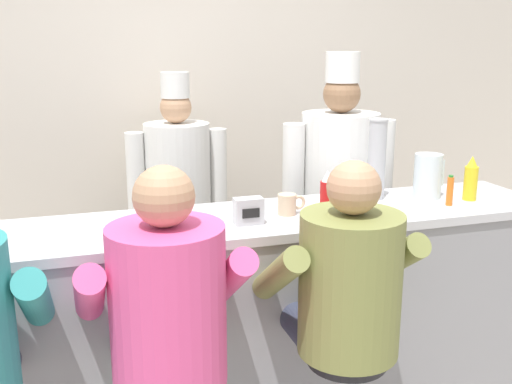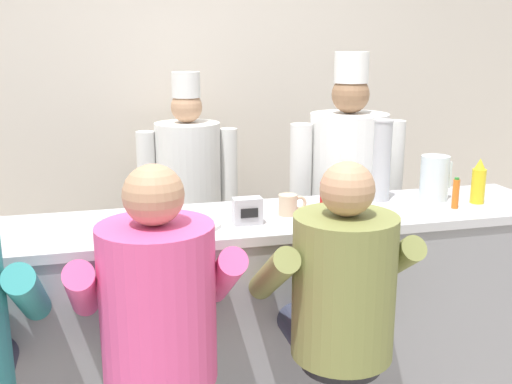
# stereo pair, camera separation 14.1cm
# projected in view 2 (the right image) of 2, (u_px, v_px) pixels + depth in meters

# --- Properties ---
(wall_back) EXTENTS (10.00, 0.06, 2.70)m
(wall_back) POSITION_uv_depth(u_px,v_px,m) (193.00, 110.00, 4.06)
(wall_back) COLOR beige
(wall_back) RESTS_ON ground_plane
(diner_counter) EXTENTS (2.94, 0.57, 1.04)m
(diner_counter) POSITION_uv_depth(u_px,v_px,m) (248.00, 323.00, 2.79)
(diner_counter) COLOR gray
(diner_counter) RESTS_ON ground_plane
(ketchup_bottle_red) EXTENTS (0.06, 0.06, 0.23)m
(ketchup_bottle_red) POSITION_uv_depth(u_px,v_px,m) (327.00, 198.00, 2.57)
(ketchup_bottle_red) COLOR red
(ketchup_bottle_red) RESTS_ON diner_counter
(mustard_bottle_yellow) EXTENTS (0.07, 0.07, 0.22)m
(mustard_bottle_yellow) POSITION_uv_depth(u_px,v_px,m) (478.00, 182.00, 2.88)
(mustard_bottle_yellow) COLOR yellow
(mustard_bottle_yellow) RESTS_ON diner_counter
(hot_sauce_bottle_orange) EXTENTS (0.03, 0.03, 0.15)m
(hot_sauce_bottle_orange) POSITION_uv_depth(u_px,v_px,m) (456.00, 193.00, 2.79)
(hot_sauce_bottle_orange) COLOR orange
(hot_sauce_bottle_orange) RESTS_ON diner_counter
(water_pitcher_clear) EXTENTS (0.16, 0.14, 0.22)m
(water_pitcher_clear) POSITION_uv_depth(u_px,v_px,m) (434.00, 178.00, 2.93)
(water_pitcher_clear) COLOR silver
(water_pitcher_clear) RESTS_ON diner_counter
(breakfast_plate) EXTENTS (0.22, 0.22, 0.04)m
(breakfast_plate) POSITION_uv_depth(u_px,v_px,m) (194.00, 224.00, 2.52)
(breakfast_plate) COLOR white
(breakfast_plate) RESTS_ON diner_counter
(cereal_bowl) EXTENTS (0.13, 0.13, 0.06)m
(cereal_bowl) POSITION_uv_depth(u_px,v_px,m) (145.00, 229.00, 2.41)
(cereal_bowl) COLOR #4C7FB7
(cereal_bowl) RESTS_ON diner_counter
(coffee_mug_tan) EXTENTS (0.13, 0.08, 0.09)m
(coffee_mug_tan) POSITION_uv_depth(u_px,v_px,m) (289.00, 205.00, 2.69)
(coffee_mug_tan) COLOR beige
(coffee_mug_tan) RESTS_ON diner_counter
(cup_stack_steel) EXTENTS (0.09, 0.09, 0.40)m
(cup_stack_steel) POSITION_uv_depth(u_px,v_px,m) (382.00, 160.00, 2.90)
(cup_stack_steel) COLOR #B7BABF
(cup_stack_steel) RESTS_ON diner_counter
(napkin_dispenser_chrome) EXTENTS (0.12, 0.07, 0.11)m
(napkin_dispenser_chrome) POSITION_uv_depth(u_px,v_px,m) (247.00, 211.00, 2.56)
(napkin_dispenser_chrome) COLOR silver
(napkin_dispenser_chrome) RESTS_ON diner_counter
(diner_seated_pink) EXTENTS (0.60, 0.60, 1.42)m
(diner_seated_pink) POSITION_uv_depth(u_px,v_px,m) (158.00, 310.00, 2.09)
(diner_seated_pink) COLOR #B2B5BA
(diner_seated_pink) RESTS_ON ground_plane
(diner_seated_olive) EXTENTS (0.58, 0.58, 1.39)m
(diner_seated_olive) POSITION_uv_depth(u_px,v_px,m) (340.00, 294.00, 2.26)
(diner_seated_olive) COLOR #B2B5BA
(diner_seated_olive) RESTS_ON ground_plane
(cook_in_whites_near) EXTENTS (0.63, 0.41, 1.62)m
(cook_in_whites_near) POSITION_uv_depth(u_px,v_px,m) (189.00, 189.00, 3.80)
(cook_in_whites_near) COLOR #232328
(cook_in_whites_near) RESTS_ON ground_plane
(cook_in_whites_far) EXTENTS (0.68, 0.44, 1.75)m
(cook_in_whites_far) POSITION_uv_depth(u_px,v_px,m) (347.00, 193.00, 3.42)
(cook_in_whites_far) COLOR #232328
(cook_in_whites_far) RESTS_ON ground_plane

